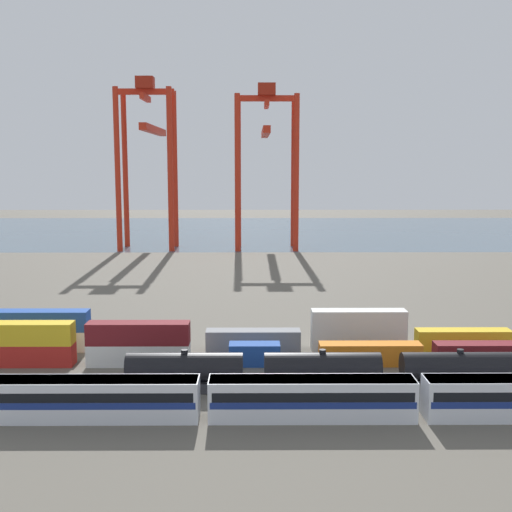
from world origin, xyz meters
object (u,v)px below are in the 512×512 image
(shipping_container_4, at_px, (255,354))
(gantry_crane_west, at_px, (148,146))
(freight_tank_row, at_px, (459,371))
(shipping_container_0, at_px, (23,354))
(gantry_crane_central, at_px, (266,149))
(passenger_train, at_px, (312,397))
(shipping_container_10, at_px, (148,340))

(shipping_container_4, xyz_separation_m, gantry_crane_west, (-29.38, 108.34, 27.24))
(freight_tank_row, distance_m, shipping_container_0, 49.82)
(freight_tank_row, relative_size, gantry_crane_central, 1.54)
(freight_tank_row, distance_m, shipping_container_4, 23.26)
(passenger_train, bearing_deg, freight_tank_row, 25.01)
(shipping_container_10, bearing_deg, shipping_container_0, -155.91)
(shipping_container_4, xyz_separation_m, gantry_crane_central, (3.74, 107.86, 26.36))
(shipping_container_4, height_order, gantry_crane_central, gantry_crane_central)
(shipping_container_10, bearing_deg, freight_tank_row, -22.80)
(passenger_train, height_order, shipping_container_10, passenger_train)
(freight_tank_row, height_order, shipping_container_4, freight_tank_row)
(shipping_container_0, bearing_deg, gantry_crane_west, 91.00)
(freight_tank_row, relative_size, gantry_crane_west, 1.49)
(passenger_train, distance_m, gantry_crane_west, 131.99)
(passenger_train, relative_size, gantry_crane_central, 1.31)
(shipping_container_10, bearing_deg, gantry_crane_west, 98.73)
(passenger_train, bearing_deg, shipping_container_10, 130.25)
(shipping_container_0, relative_size, shipping_container_10, 2.00)
(shipping_container_0, relative_size, gantry_crane_central, 0.27)
(freight_tank_row, xyz_separation_m, gantry_crane_west, (-50.96, 117.00, 26.44))
(gantry_crane_west, relative_size, gantry_crane_central, 1.04)
(passenger_train, distance_m, shipping_container_10, 29.39)
(gantry_crane_central, bearing_deg, shipping_container_10, -99.72)
(freight_tank_row, bearing_deg, shipping_container_10, 157.20)
(freight_tank_row, height_order, shipping_container_0, freight_tank_row)
(shipping_container_0, xyz_separation_m, gantry_crane_central, (31.22, 107.86, 26.36))
(shipping_container_10, relative_size, gantry_crane_west, 0.13)
(freight_tank_row, relative_size, shipping_container_0, 5.80)
(shipping_container_0, height_order, shipping_container_4, same)
(shipping_container_0, height_order, gantry_crane_central, gantry_crane_central)
(shipping_container_10, bearing_deg, shipping_container_4, -24.26)
(shipping_container_0, relative_size, shipping_container_4, 2.00)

